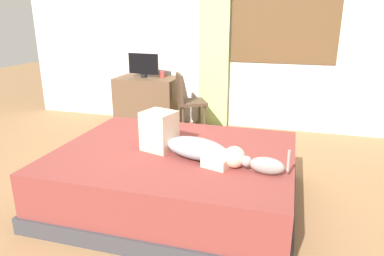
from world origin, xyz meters
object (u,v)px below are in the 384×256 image
at_px(cup, 162,74).
at_px(tv_monitor, 143,65).
at_px(desk, 148,102).
at_px(chair_by_desk, 187,99).
at_px(bed, 175,177).
at_px(person_lying, 187,143).
at_px(cat, 265,165).

bearing_deg(cup, tv_monitor, -168.62).
relative_size(desk, chair_by_desk, 1.05).
height_order(bed, person_lying, person_lying).
bearing_deg(chair_by_desk, person_lying, -73.09).
bearing_deg(tv_monitor, bed, -60.40).
bearing_deg(chair_by_desk, cat, -59.57).
relative_size(bed, person_lying, 2.23).
height_order(desk, cup, cup).
xyz_separation_m(bed, person_lying, (0.14, -0.09, 0.37)).
relative_size(tv_monitor, chair_by_desk, 0.56).
height_order(cup, chair_by_desk, chair_by_desk).
distance_m(person_lying, cup, 2.48).
distance_m(tv_monitor, chair_by_desk, 0.88).
distance_m(bed, desk, 2.39).
bearing_deg(person_lying, bed, 146.94).
distance_m(person_lying, chair_by_desk, 2.04).
height_order(person_lying, cup, person_lying).
bearing_deg(desk, tv_monitor, 180.00).
bearing_deg(bed, tv_monitor, 119.60).
bearing_deg(bed, chair_by_desk, 103.78).
height_order(person_lying, desk, person_lying).
bearing_deg(person_lying, chair_by_desk, 106.91).
distance_m(cup, chair_by_desk, 0.61).
distance_m(tv_monitor, cup, 0.31).
distance_m(bed, cat, 0.89).
relative_size(person_lying, desk, 1.04).
height_order(desk, tv_monitor, tv_monitor).
bearing_deg(cup, person_lying, -64.79).
bearing_deg(tv_monitor, chair_by_desk, -17.80).
bearing_deg(person_lying, cup, 115.21).
distance_m(cat, cup, 2.97).
distance_m(bed, tv_monitor, 2.51).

